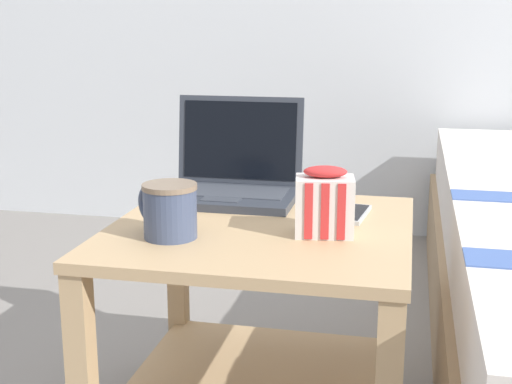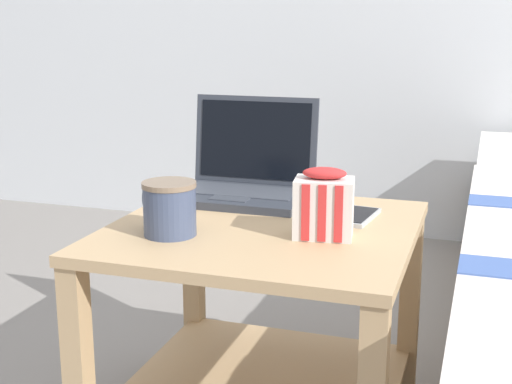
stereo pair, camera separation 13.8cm
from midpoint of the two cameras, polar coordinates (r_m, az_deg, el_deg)
The scene contains 5 objects.
bedside_table at distance 1.49m, azimuth -2.29°, elevation -8.95°, with size 0.60×0.60×0.48m.
laptop at distance 1.66m, azimuth -4.29°, elevation 1.12°, with size 0.31×0.24×0.23m.
mug_front_left at distance 1.37m, azimuth -9.85°, elevation -1.28°, with size 0.14×0.11×0.10m.
snack_bag at distance 1.36m, azimuth 2.64°, elevation -0.96°, with size 0.12×0.09×0.14m.
cell_phone at distance 1.51m, azimuth 4.84°, elevation -1.75°, with size 0.09×0.15×0.01m.
Camera 1 is at (0.29, -1.35, 0.88)m, focal length 50.00 mm.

